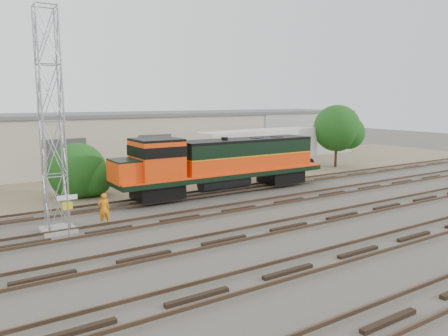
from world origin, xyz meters
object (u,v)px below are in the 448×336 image
signal_tower (52,126)px  semi_trailer (263,146)px  locomotive (221,162)px  worker (104,209)px

signal_tower → semi_trailer: 21.94m
locomotive → signal_tower: signal_tower is taller
locomotive → signal_tower: size_ratio=1.47×
signal_tower → worker: size_ratio=6.46×
worker → semi_trailer: size_ratio=0.13×
semi_trailer → locomotive: bearing=-150.9°
worker → semi_trailer: (17.52, 8.70, 1.62)m
locomotive → worker: locomotive is taller
locomotive → worker: bearing=-162.0°
worker → signal_tower: bearing=7.0°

